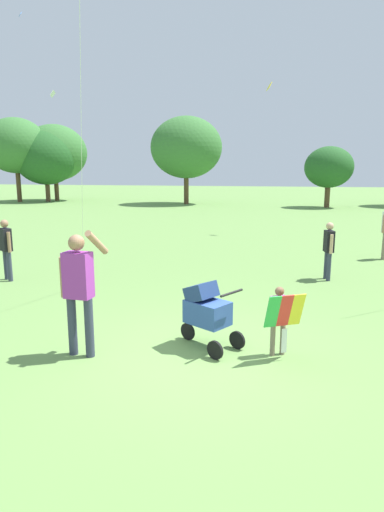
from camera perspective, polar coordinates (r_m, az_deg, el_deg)
name	(u,v)px	position (r m, az deg, el deg)	size (l,w,h in m)	color
ground_plane	(198,356)	(6.64, 0.73, -12.84)	(120.00, 120.00, 0.00)	#668E47
treeline_distant	(158,152)	(34.56, -4.42, 13.35)	(36.45, 6.42, 6.57)	brown
child_with_butterfly_kite	(280,315)	(6.54, 11.32, -7.50)	(0.58, 0.48, 1.04)	#7F705B
person_adult_flyer	(79,284)	(6.51, -14.49, -3.54)	(0.62, 0.55, 1.89)	#33384C
stroller	(206,309)	(6.75, 1.89, -6.90)	(1.07, 0.88, 1.03)	black
distant_kites_cluster	(198,23)	(30.52, 0.73, 28.05)	(26.82, 15.16, 9.84)	white
person_red_shirt	(6,245)	(11.57, -23.00, 1.34)	(0.41, 0.35, 1.50)	#33384C
person_couple_left	(329,246)	(11.22, 17.32, 1.22)	(0.24, 0.45, 1.43)	#33384C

